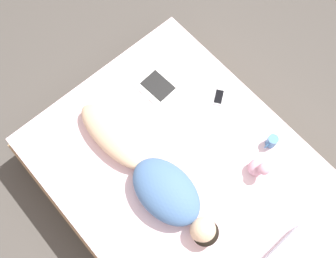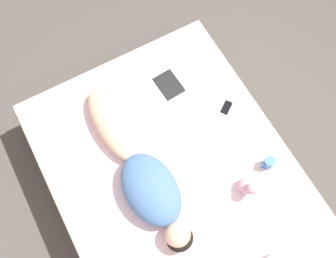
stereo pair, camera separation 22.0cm
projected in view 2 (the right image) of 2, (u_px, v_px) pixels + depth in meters
name	position (u px, v px, depth m)	size (l,w,h in m)	color
ground_plane	(180.00, 199.00, 3.05)	(12.00, 12.00, 0.00)	#4C4742
bed	(180.00, 193.00, 2.85)	(1.64, 2.28, 0.43)	tan
person	(141.00, 173.00, 2.59)	(0.36, 1.30, 0.20)	#DBB28E
open_magazine	(182.00, 77.00, 2.95)	(0.52, 0.35, 0.01)	white
coffee_mug	(268.00, 163.00, 2.66)	(0.11, 0.07, 0.10)	teal
cell_phone	(226.00, 108.00, 2.85)	(0.15, 0.13, 0.01)	silver
plush_toy	(248.00, 186.00, 2.57)	(0.12, 0.14, 0.17)	#DB9EB2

